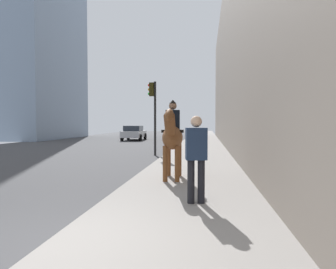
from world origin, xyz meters
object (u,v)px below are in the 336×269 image
(mounted_horse_near, at_px, (172,136))
(traffic_light_near_curb, at_px, (153,106))
(car_near_lane, at_px, (134,133))
(pedestrian_greeting, at_px, (196,153))

(mounted_horse_near, bearing_deg, traffic_light_near_curb, -167.26)
(mounted_horse_near, relative_size, car_near_lane, 0.50)
(car_near_lane, bearing_deg, mounted_horse_near, -165.38)
(pedestrian_greeting, xyz_separation_m, car_near_lane, (23.43, 6.94, -0.34))
(mounted_horse_near, height_order, car_near_lane, mounted_horse_near)
(mounted_horse_near, xyz_separation_m, traffic_light_near_curb, (7.19, 1.80, 1.25))
(mounted_horse_near, xyz_separation_m, car_near_lane, (20.96, 6.20, -0.57))
(pedestrian_greeting, distance_m, traffic_light_near_curb, 10.10)
(traffic_light_near_curb, bearing_deg, pedestrian_greeting, -165.26)
(pedestrian_greeting, bearing_deg, traffic_light_near_curb, 4.74)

